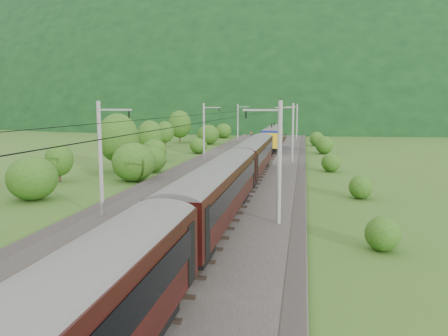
# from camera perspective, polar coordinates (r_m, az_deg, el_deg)

# --- Properties ---
(ground) EXTENTS (600.00, 600.00, 0.00)m
(ground) POSITION_cam_1_polar(r_m,az_deg,el_deg) (30.21, -4.81, -7.19)
(ground) COLOR #345A1C
(ground) RESTS_ON ground
(railbed) EXTENTS (14.00, 220.00, 0.30)m
(railbed) POSITION_cam_1_polar(r_m,az_deg,el_deg) (39.65, -1.03, -3.23)
(railbed) COLOR #38332D
(railbed) RESTS_ON ground
(track_left) EXTENTS (2.40, 220.00, 0.27)m
(track_left) POSITION_cam_1_polar(r_m,az_deg,el_deg) (40.15, -4.39, -2.79)
(track_left) COLOR brown
(track_left) RESTS_ON railbed
(track_right) EXTENTS (2.40, 220.00, 0.27)m
(track_right) POSITION_cam_1_polar(r_m,az_deg,el_deg) (39.22, 2.41, -3.04)
(track_right) COLOR brown
(track_right) RESTS_ON railbed
(catenary_left) EXTENTS (2.54, 192.28, 8.00)m
(catenary_left) POSITION_cam_1_polar(r_m,az_deg,el_deg) (61.77, -2.57, 4.93)
(catenary_left) COLOR gray
(catenary_left) RESTS_ON railbed
(catenary_right) EXTENTS (2.54, 192.28, 8.00)m
(catenary_right) POSITION_cam_1_polar(r_m,az_deg,el_deg) (60.22, 8.89, 4.76)
(catenary_right) COLOR gray
(catenary_right) RESTS_ON railbed
(overhead_wires) EXTENTS (4.83, 198.00, 0.03)m
(overhead_wires) POSITION_cam_1_polar(r_m,az_deg,el_deg) (38.88, -1.06, 6.86)
(overhead_wires) COLOR black
(overhead_wires) RESTS_ON ground
(mountain_main) EXTENTS (504.00, 360.00, 244.00)m
(mountain_main) POSITION_cam_1_polar(r_m,az_deg,el_deg) (288.31, 8.91, 6.50)
(mountain_main) COLOR black
(mountain_main) RESTS_ON ground
(mountain_ridge) EXTENTS (336.00, 280.00, 132.00)m
(mountain_ridge) POSITION_cam_1_polar(r_m,az_deg,el_deg) (352.17, -10.95, 6.74)
(mountain_ridge) COLOR black
(mountain_ridge) RESTS_ON ground
(train) EXTENTS (2.69, 128.75, 4.67)m
(train) POSITION_cam_1_polar(r_m,az_deg,el_deg) (17.80, -7.43, -7.40)
(train) COLOR black
(train) RESTS_ON ground
(hazard_post_near) EXTENTS (0.15, 0.15, 1.42)m
(hazard_post_near) POSITION_cam_1_polar(r_m,az_deg,el_deg) (74.35, 3.97, 2.77)
(hazard_post_near) COLOR red
(hazard_post_near) RESTS_ON railbed
(hazard_post_far) EXTENTS (0.15, 0.15, 1.43)m
(hazard_post_far) POSITION_cam_1_polar(r_m,az_deg,el_deg) (95.81, 5.85, 3.96)
(hazard_post_far) COLOR red
(hazard_post_far) RESTS_ON railbed
(signal) EXTENTS (0.23, 0.23, 2.08)m
(signal) POSITION_cam_1_polar(r_m,az_deg,el_deg) (91.65, 3.57, 4.12)
(signal) COLOR black
(signal) RESTS_ON railbed
(vegetation_left) EXTENTS (13.96, 147.89, 7.07)m
(vegetation_left) POSITION_cam_1_polar(r_m,az_deg,el_deg) (55.15, -13.39, 2.43)
(vegetation_left) COLOR #244512
(vegetation_left) RESTS_ON ground
(vegetation_right) EXTENTS (5.10, 102.05, 2.64)m
(vegetation_right) POSITION_cam_1_polar(r_m,az_deg,el_deg) (55.25, 13.97, 0.80)
(vegetation_right) COLOR #244512
(vegetation_right) RESTS_ON ground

